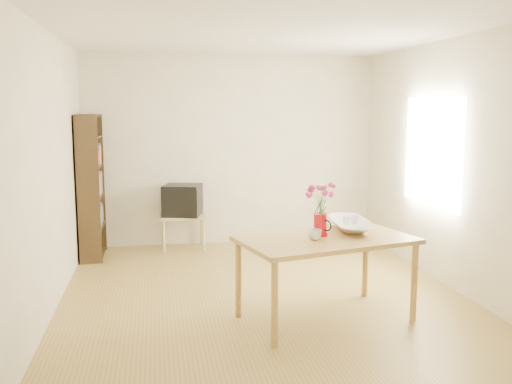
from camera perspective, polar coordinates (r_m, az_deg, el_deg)
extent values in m
plane|color=olive|center=(5.97, 0.51, -9.96)|extent=(4.50, 4.50, 0.00)
plane|color=white|center=(5.71, 0.54, 15.64)|extent=(4.50, 4.50, 0.00)
plane|color=beige|center=(7.91, -2.47, 4.20)|extent=(4.00, 0.00, 4.00)
plane|color=beige|center=(3.53, 7.23, -1.19)|extent=(4.00, 0.00, 4.00)
plane|color=beige|center=(5.68, -19.73, 2.04)|extent=(0.00, 4.50, 4.50)
plane|color=beige|center=(6.37, 18.52, 2.74)|extent=(0.00, 4.50, 4.50)
plane|color=white|center=(6.62, 17.18, 3.87)|extent=(0.00, 1.30, 1.30)
cube|color=olive|center=(5.08, 7.03, -4.76)|extent=(1.66, 1.20, 0.04)
cylinder|color=olive|center=(4.56, 1.87, -11.19)|extent=(0.06, 0.06, 0.71)
cylinder|color=olive|center=(5.28, 15.54, -8.71)|extent=(0.06, 0.06, 0.71)
cylinder|color=olive|center=(5.19, -1.78, -8.70)|extent=(0.06, 0.06, 0.71)
cylinder|color=olive|center=(5.84, 10.88, -6.90)|extent=(0.06, 0.06, 0.71)
cube|color=tan|center=(7.68, -7.33, -2.42)|extent=(0.60, 0.45, 0.03)
cylinder|color=tan|center=(7.54, -9.21, -4.45)|extent=(0.04, 0.04, 0.43)
cylinder|color=tan|center=(7.57, -5.26, -4.34)|extent=(0.04, 0.04, 0.43)
cylinder|color=tan|center=(7.90, -9.26, -3.86)|extent=(0.04, 0.04, 0.43)
cylinder|color=tan|center=(7.93, -5.49, -3.75)|extent=(0.04, 0.04, 0.43)
cube|color=black|center=(7.10, -16.50, 0.12)|extent=(0.28, 0.02, 1.80)
cube|color=black|center=(7.76, -15.95, 0.83)|extent=(0.28, 0.03, 1.80)
cube|color=black|center=(7.45, -17.22, 0.47)|extent=(0.02, 0.70, 1.80)
cube|color=black|center=(7.59, -15.94, -5.95)|extent=(0.27, 0.65, 0.02)
cube|color=black|center=(7.51, -16.05, -3.28)|extent=(0.27, 0.65, 0.02)
cube|color=black|center=(7.45, -16.17, -0.42)|extent=(0.27, 0.65, 0.02)
cube|color=black|center=(7.40, -16.29, 2.49)|extent=(0.27, 0.65, 0.02)
cube|color=black|center=(7.37, -16.41, 5.27)|extent=(0.27, 0.65, 0.02)
cube|color=black|center=(7.37, -16.49, 7.29)|extent=(0.27, 0.65, 0.02)
cylinder|color=red|center=(5.12, 6.44, -3.34)|extent=(0.11, 0.11, 0.19)
cylinder|color=red|center=(5.14, 6.43, -4.25)|extent=(0.13, 0.13, 0.02)
cylinder|color=red|center=(5.10, 6.46, -2.25)|extent=(0.12, 0.12, 0.01)
cone|color=red|center=(5.05, 6.25, -2.62)|extent=(0.07, 0.08, 0.06)
torus|color=black|center=(5.18, 6.72, -3.09)|extent=(0.07, 0.09, 0.10)
imported|color=white|center=(4.98, 5.90, -4.25)|extent=(0.16, 0.16, 0.09)
imported|color=white|center=(5.41, 9.44, -1.11)|extent=(0.58, 0.58, 0.49)
imported|color=white|center=(5.41, 9.03, -1.66)|extent=(0.08, 0.08, 0.06)
imported|color=white|center=(5.45, 9.80, -1.58)|extent=(0.08, 0.08, 0.06)
cube|color=black|center=(7.65, -7.37, -0.80)|extent=(0.57, 0.54, 0.41)
cube|color=black|center=(7.72, -7.40, -0.56)|extent=(0.38, 0.32, 0.29)
cube|color=black|center=(7.42, -7.29, -0.92)|extent=(0.36, 0.11, 0.29)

